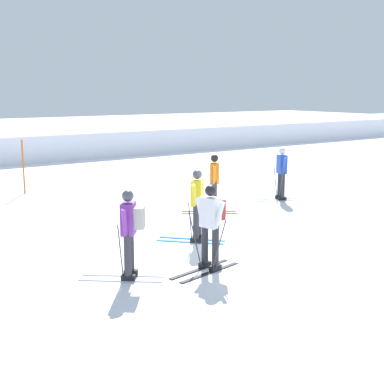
{
  "coord_description": "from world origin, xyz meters",
  "views": [
    {
      "loc": [
        -8.03,
        -8.29,
        3.5
      ],
      "look_at": [
        -0.45,
        2.7,
        0.9
      ],
      "focal_mm": 48.82,
      "sensor_mm": 36.0,
      "label": 1
    }
  ],
  "objects": [
    {
      "name": "far_snow_ridge",
      "position": [
        0.0,
        19.87,
        0.67
      ],
      "size": [
        80.0,
        6.21,
        1.34
      ],
      "primitive_type": "cube",
      "color": "white",
      "rests_on": "ground"
    },
    {
      "name": "ground_plane",
      "position": [
        0.0,
        0.0,
        0.0
      ],
      "size": [
        120.0,
        120.0,
        0.0
      ],
      "primitive_type": "plane",
      "color": "white"
    },
    {
      "name": "skier_blue",
      "position": [
        3.8,
        3.78,
        0.92
      ],
      "size": [
        1.61,
        0.98,
        1.71
      ],
      "color": "silver",
      "rests_on": "ground"
    },
    {
      "name": "skier_orange",
      "position": [
        0.9,
        3.54,
        0.92
      ],
      "size": [
        1.54,
        1.18,
        1.71
      ],
      "color": "red",
      "rests_on": "ground"
    },
    {
      "name": "skier_white",
      "position": [
        -2.1,
        -0.34,
        0.96
      ],
      "size": [
        1.64,
        0.99,
        1.71
      ],
      "color": "black",
      "rests_on": "ground"
    },
    {
      "name": "skier_yellow",
      "position": [
        -1.19,
        1.42,
        0.92
      ],
      "size": [
        1.37,
        1.42,
        1.71
      ],
      "color": "#237AC6",
      "rests_on": "ground"
    },
    {
      "name": "trail_marker_pole",
      "position": [
        -2.75,
        9.56,
        0.94
      ],
      "size": [
        0.05,
        0.05,
        1.87
      ],
      "primitive_type": "cylinder",
      "color": "#C65614",
      "rests_on": "ground"
    },
    {
      "name": "skier_purple",
      "position": [
        -3.66,
        0.09,
        0.96
      ],
      "size": [
        1.49,
        1.28,
        1.71
      ],
      "color": "silver",
      "rests_on": "ground"
    }
  ]
}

